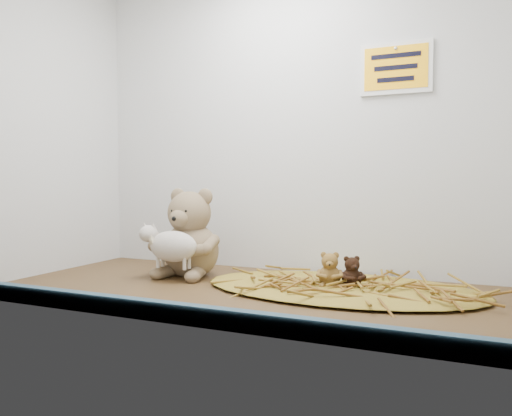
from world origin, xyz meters
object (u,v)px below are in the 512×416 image
at_px(main_teddy, 191,232).
at_px(mini_teddy_tan, 330,268).
at_px(toy_lamb, 173,246).
at_px(mini_teddy_brown, 352,270).

distance_m(main_teddy, mini_teddy_tan, 0.40).
distance_m(main_teddy, toy_lamb, 0.09).
height_order(toy_lamb, mini_teddy_tan, toy_lamb).
bearing_deg(main_teddy, mini_teddy_tan, -3.39).
relative_size(toy_lamb, mini_teddy_tan, 2.16).
bearing_deg(main_teddy, mini_teddy_brown, -1.44).
xyz_separation_m(main_teddy, mini_teddy_brown, (0.45, -0.01, -0.07)).
bearing_deg(mini_teddy_tan, main_teddy, 161.98).
distance_m(mini_teddy_tan, mini_teddy_brown, 0.05).
relative_size(toy_lamb, mini_teddy_brown, 2.41).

